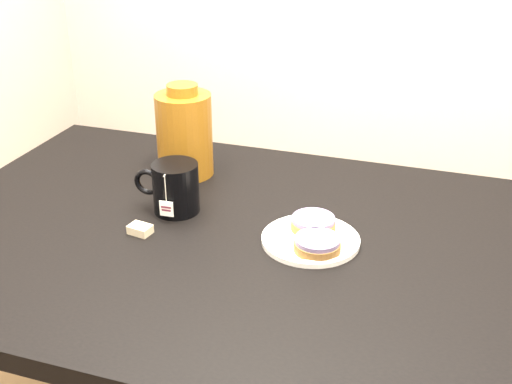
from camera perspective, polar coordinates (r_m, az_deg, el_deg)
table at (r=1.33m, az=-0.34°, el=-7.07°), size 1.40×0.90×0.75m
plate at (r=1.27m, az=4.87°, el=-4.17°), size 0.19×0.19×0.01m
bagel_back at (r=1.29m, az=5.11°, el=-2.78°), size 0.09×0.09×0.03m
bagel_front at (r=1.22m, az=5.47°, el=-4.64°), size 0.09×0.09×0.03m
mug at (r=1.37m, az=-7.24°, el=0.41°), size 0.15×0.11×0.11m
teabag_pouch at (r=1.32m, az=-10.26°, el=-3.29°), size 0.05×0.04×0.02m
bagel_package at (r=1.53m, az=-6.37°, el=5.20°), size 0.17×0.17×0.22m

